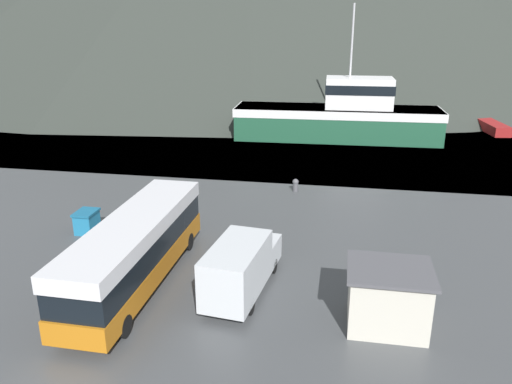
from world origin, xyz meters
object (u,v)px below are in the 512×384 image
Objects in this scene: tour_bus at (136,248)px; delivery_van at (241,265)px; fishing_boat at (341,116)px; small_boat at (488,125)px; storage_bin at (87,221)px; dock_kiosk at (388,297)px.

delivery_van is at bearing 1.70° from tour_bus.
fishing_boat reaches higher than tour_bus.
small_boat is at bearing 58.37° from tour_bus.
storage_bin is (-5.15, 5.00, -1.17)m from tour_bus.
delivery_van reaches higher than dock_kiosk.
fishing_boat is at bearing 75.52° from tour_bus.
fishing_boat reaches higher than storage_bin.
delivery_van is 30.97m from fishing_boat.
dock_kiosk is at bearing -177.51° from fishing_boat.
tour_bus is 45.23m from small_boat.
tour_bus is 1.81× the size of delivery_van.
delivery_van reaches higher than storage_bin.
dock_kiosk is 0.40× the size of small_boat.
storage_bin is at bearing 136.74° from tour_bus.
small_boat is (19.53, 38.06, -0.82)m from delivery_van.
storage_bin is at bearing -139.44° from small_boat.
delivery_van is at bearing 166.99° from dock_kiosk.
fishing_boat is 14.11× the size of storage_bin.
tour_bus is 0.55× the size of fishing_boat.
tour_bus is 1.38× the size of small_boat.
delivery_van is at bearing -124.97° from small_boat.
tour_bus is 3.40× the size of dock_kiosk.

